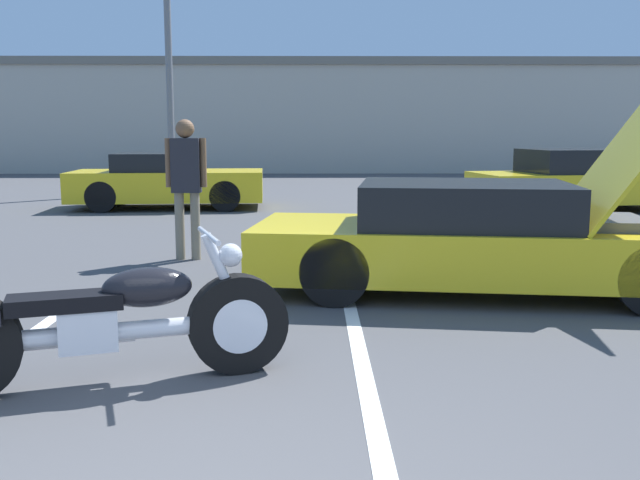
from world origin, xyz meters
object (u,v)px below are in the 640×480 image
at_px(light_pole, 170,15).
at_px(spectator_by_show_car, 186,176).
at_px(show_car_hood_open, 484,238).
at_px(motorcycle, 108,324).
at_px(parked_car_right_row, 582,181).
at_px(parked_car_left_row, 167,182).

xyz_separation_m(light_pole, spectator_by_show_car, (2.14, -10.31, -3.57)).
bearing_deg(show_car_hood_open, motorcycle, -131.19).
distance_m(light_pole, spectator_by_show_car, 11.12).
bearing_deg(motorcycle, parked_car_right_row, 37.89).
bearing_deg(spectator_by_show_car, light_pole, 101.70).
bearing_deg(light_pole, spectator_by_show_car, -78.30).
xyz_separation_m(show_car_hood_open, spectator_by_show_car, (-3.34, 1.91, 0.51)).
bearing_deg(light_pole, show_car_hood_open, -65.89).
height_order(parked_car_left_row, spectator_by_show_car, spectator_by_show_car).
bearing_deg(show_car_hood_open, light_pole, 121.72).
height_order(parked_car_right_row, spectator_by_show_car, spectator_by_show_car).
relative_size(motorcycle, spectator_by_show_car, 1.29).
relative_size(motorcycle, parked_car_right_row, 0.49).
distance_m(parked_car_right_row, spectator_by_show_car, 9.07).
height_order(show_car_hood_open, spectator_by_show_car, show_car_hood_open).
bearing_deg(show_car_hood_open, parked_car_left_row, 128.59).
xyz_separation_m(show_car_hood_open, parked_car_right_row, (3.80, 7.50, 0.05)).
bearing_deg(parked_car_left_row, parked_car_right_row, -7.57).
bearing_deg(parked_car_right_row, spectator_by_show_car, -151.34).
bearing_deg(light_pole, parked_car_left_row, -81.47).
relative_size(light_pole, parked_car_right_row, 1.81).
xyz_separation_m(motorcycle, parked_car_left_row, (-1.80, 10.75, 0.16)).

